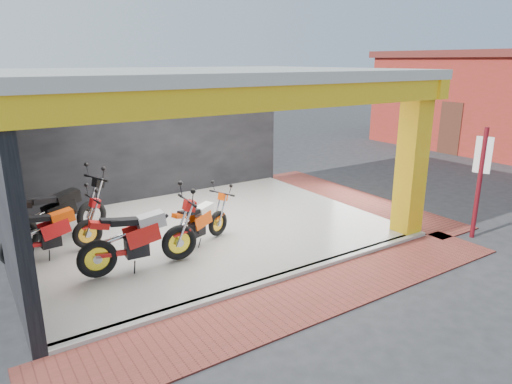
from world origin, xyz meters
The scene contains 15 objects.
ground centered at (0.00, 0.00, 0.00)m, with size 80.00×80.00×0.00m, color #2D2D30.
showroom_floor centered at (0.00, 2.00, 0.05)m, with size 8.00×6.00×0.10m, color silver.
showroom_ceiling centered at (0.00, 2.00, 3.60)m, with size 8.40×6.40×0.20m, color beige.
back_wall centered at (0.00, 5.10, 1.75)m, with size 8.20×0.20×3.50m, color black.
corner_column centered at (3.75, -0.75, 1.75)m, with size 0.50×0.50×3.50m, color yellow.
header_beam_front centered at (0.00, -1.00, 3.30)m, with size 8.40×0.30×0.40m, color yellow.
header_beam_right centered at (4.00, 2.00, 3.30)m, with size 0.30×6.40×0.40m, color yellow.
floor_kerb centered at (0.00, -1.02, 0.05)m, with size 8.00×0.20×0.10m, color silver.
paver_front centered at (0.00, -1.80, 0.01)m, with size 9.00×1.40×0.03m, color brown.
paver_right centered at (4.80, 2.00, 0.01)m, with size 1.40×7.00×0.03m, color brown.
signpost centered at (4.88, -1.71, 1.37)m, with size 0.15×0.33×2.51m.
moto_hero centered at (-0.05, 1.31, 0.68)m, with size 1.90×0.70×1.16m, color #FF510A, non-canonical shape.
moto_row_a centered at (-1.30, 0.59, 0.83)m, with size 2.38×0.88×1.45m, color red, non-canonical shape.
moto_row_b centered at (-2.31, 3.12, 0.84)m, with size 2.43×0.90×1.48m, color black, non-canonical shape.
moto_row_c centered at (-2.64, 2.17, 0.74)m, with size 2.08×0.77×1.27m, color red, non-canonical shape.
Camera 1 is at (-4.59, -7.09, 3.88)m, focal length 32.00 mm.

